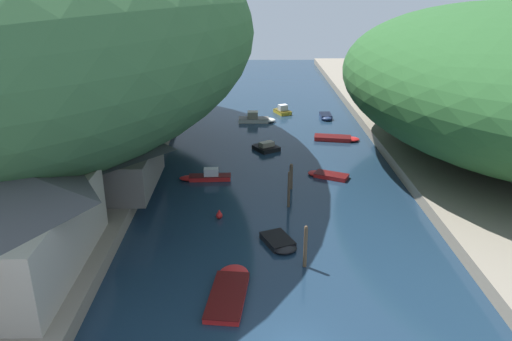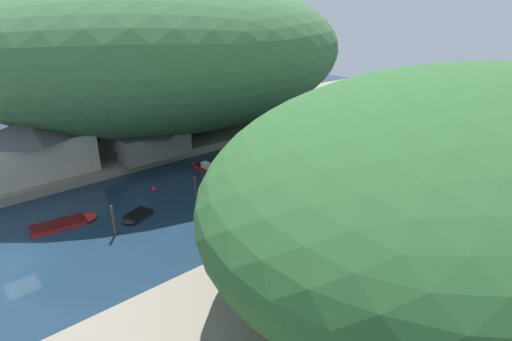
% 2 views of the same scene
% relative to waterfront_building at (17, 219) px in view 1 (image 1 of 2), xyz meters
% --- Properties ---
extents(water_surface, '(130.00, 130.00, 0.00)m').
position_rel_waterfront_building_xyz_m(water_surface, '(16.03, 23.92, -4.55)').
color(water_surface, '#192D42').
rests_on(water_surface, ground).
extents(left_bank, '(22.00, 120.00, 1.07)m').
position_rel_waterfront_building_xyz_m(left_bank, '(-6.64, 23.92, -4.01)').
color(left_bank, gray).
rests_on(left_bank, ground).
extents(right_bank, '(22.00, 120.00, 1.07)m').
position_rel_waterfront_building_xyz_m(right_bank, '(38.70, 23.92, -4.01)').
color(right_bank, gray).
rests_on(right_bank, ground).
extents(hillside_left, '(43.59, 61.03, 23.34)m').
position_rel_waterfront_building_xyz_m(hillside_left, '(-7.74, 23.51, 8.19)').
color(hillside_left, '#3D6B3D').
rests_on(hillside_left, left_bank).
extents(waterfront_building, '(7.15, 13.28, 6.72)m').
position_rel_waterfront_building_xyz_m(waterfront_building, '(0.00, 0.00, 0.00)').
color(waterfront_building, '#B2A899').
rests_on(waterfront_building, left_bank).
extents(boathouse_shed, '(8.34, 9.87, 4.62)m').
position_rel_waterfront_building_xyz_m(boathouse_shed, '(1.68, 13.21, -1.09)').
color(boathouse_shed, slate).
rests_on(boathouse_shed, left_bank).
extents(boat_white_cruiser, '(5.42, 2.62, 0.45)m').
position_rel_waterfront_building_xyz_m(boat_white_cruiser, '(23.86, 28.99, -4.32)').
color(boat_white_cruiser, red).
rests_on(boat_white_cruiser, water_surface).
extents(boat_red_skiff, '(2.69, 6.19, 0.38)m').
position_rel_waterfront_building_xyz_m(boat_red_skiff, '(12.36, -0.88, -4.36)').
color(boat_red_skiff, red).
rests_on(boat_red_skiff, water_surface).
extents(boat_small_dinghy, '(4.85, 1.34, 1.12)m').
position_rel_waterfront_building_xyz_m(boat_small_dinghy, '(9.43, 17.01, -4.21)').
color(boat_small_dinghy, red).
rests_on(boat_small_dinghy, water_surface).
extents(boat_far_right_bank, '(4.85, 1.82, 1.39)m').
position_rel_waterfront_building_xyz_m(boat_far_right_bank, '(14.53, 36.92, -4.14)').
color(boat_far_right_bank, silver).
rests_on(boat_far_right_bank, water_surface).
extents(boat_open_rowboat, '(1.45, 3.18, 0.58)m').
position_rel_waterfront_building_xyz_m(boat_open_rowboat, '(23.78, 38.31, -4.26)').
color(boat_open_rowboat, navy).
rests_on(boat_open_rowboat, water_surface).
extents(boat_near_quay, '(2.80, 3.60, 0.46)m').
position_rel_waterfront_building_xyz_m(boat_near_quay, '(15.72, 4.66, -4.32)').
color(boat_near_quay, black).
rests_on(boat_near_quay, water_surface).
extents(boat_mid_channel, '(3.47, 3.76, 0.95)m').
position_rel_waterfront_building_xyz_m(boat_mid_channel, '(15.23, 25.79, -4.25)').
color(boat_mid_channel, black).
rests_on(boat_mid_channel, water_surface).
extents(boat_moored_right, '(2.75, 3.61, 1.29)m').
position_rel_waterfront_building_xyz_m(boat_moored_right, '(18.01, 41.35, -4.16)').
color(boat_moored_right, gold).
rests_on(boat_moored_right, water_surface).
extents(boat_cabin_cruiser, '(4.10, 2.98, 0.39)m').
position_rel_waterfront_building_xyz_m(boat_cabin_cruiser, '(20.89, 17.64, -4.36)').
color(boat_cabin_cruiser, red).
rests_on(boat_cabin_cruiser, water_surface).
extents(mooring_post_nearest, '(0.25, 0.25, 3.00)m').
position_rel_waterfront_building_xyz_m(mooring_post_nearest, '(17.19, 1.96, -3.04)').
color(mooring_post_nearest, brown).
rests_on(mooring_post_nearest, water_surface).
extents(mooring_post_middle, '(0.22, 0.22, 3.15)m').
position_rel_waterfront_building_xyz_m(mooring_post_middle, '(16.79, 11.07, -2.97)').
color(mooring_post_middle, '#4C3D2D').
rests_on(mooring_post_middle, water_surface).
extents(mooring_post_fourth, '(0.31, 0.31, 2.41)m').
position_rel_waterfront_building_xyz_m(mooring_post_fourth, '(17.26, 14.81, -3.33)').
color(mooring_post_fourth, '#4C3D2D').
rests_on(mooring_post_fourth, water_surface).
extents(channel_buoy_near, '(0.52, 0.52, 0.78)m').
position_rel_waterfront_building_xyz_m(channel_buoy_near, '(11.19, 8.99, -4.24)').
color(channel_buoy_near, red).
rests_on(channel_buoy_near, water_surface).
extents(person_on_quay, '(0.32, 0.43, 1.69)m').
position_rel_waterfront_building_xyz_m(person_on_quay, '(2.09, 8.61, -2.50)').
color(person_on_quay, '#282D3D').
rests_on(person_on_quay, left_bank).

